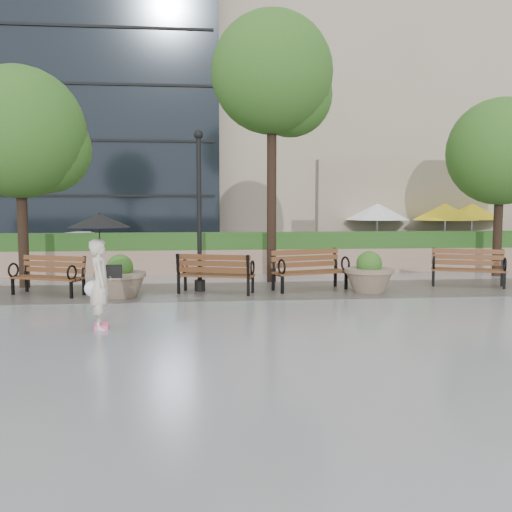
{
  "coord_description": "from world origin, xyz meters",
  "views": [
    {
      "loc": [
        -0.16,
        -11.9,
        2.31
      ],
      "look_at": [
        1.2,
        1.15,
        1.1
      ],
      "focal_mm": 40.0,
      "sensor_mm": 36.0,
      "label": 1
    }
  ],
  "objects": [
    {
      "name": "cafe_wall",
      "position": [
        9.5,
        10.0,
        2.0
      ],
      "size": [
        10.0,
        0.6,
        4.0
      ],
      "primitive_type": "cube",
      "color": "tan",
      "rests_on": "ground"
    },
    {
      "name": "car_right",
      "position": [
        -4.3,
        9.95,
        0.62
      ],
      "size": [
        3.96,
        2.0,
        1.25
      ],
      "primitive_type": "imported",
      "rotation": [
        0.0,
        0.0,
        1.38
      ],
      "color": "white",
      "rests_on": "ground"
    },
    {
      "name": "cafe_hedge",
      "position": [
        9.0,
        7.8,
        0.45
      ],
      "size": [
        8.0,
        0.5,
        0.9
      ],
      "primitive_type": "cube",
      "color": "#2B541C",
      "rests_on": "ground"
    },
    {
      "name": "asphalt_street",
      "position": [
        0.0,
        11.0,
        0.0
      ],
      "size": [
        40.0,
        7.0,
        0.0
      ],
      "primitive_type": "cube",
      "color": "black",
      "rests_on": "ground"
    },
    {
      "name": "bench_2",
      "position": [
        0.31,
        2.62,
        0.31
      ],
      "size": [
        2.05,
        1.31,
        1.03
      ],
      "rotation": [
        0.0,
        0.0,
        2.83
      ],
      "color": "brown",
      "rests_on": "ground"
    },
    {
      "name": "cobble_strip",
      "position": [
        0.0,
        3.0,
        0.01
      ],
      "size": [
        28.0,
        3.2,
        0.01
      ],
      "primitive_type": "cube",
      "color": "#383330",
      "rests_on": "ground"
    },
    {
      "name": "bench_4",
      "position": [
        7.34,
        3.14,
        0.31
      ],
      "size": [
        2.06,
        1.42,
        1.03
      ],
      "rotation": [
        0.0,
        0.0,
        -0.38
      ],
      "color": "brown",
      "rests_on": "ground"
    },
    {
      "name": "car_left",
      "position": [
        -7.0,
        9.69,
        0.6
      ],
      "size": [
        4.28,
        2.08,
        1.2
      ],
      "primitive_type": "imported",
      "rotation": [
        0.0,
        0.0,
        1.47
      ],
      "color": "white",
      "rests_on": "ground"
    },
    {
      "name": "bench_1",
      "position": [
        -3.9,
        2.8,
        0.29
      ],
      "size": [
        1.95,
        1.4,
        0.98
      ],
      "rotation": [
        0.0,
        0.0,
        -0.42
      ],
      "color": "brown",
      "rests_on": "ground"
    },
    {
      "name": "lamppost",
      "position": [
        -0.09,
        3.09,
        1.85
      ],
      "size": [
        0.28,
        0.28,
        4.2
      ],
      "color": "black",
      "rests_on": "ground"
    },
    {
      "name": "hedge_wall",
      "position": [
        0.0,
        7.0,
        0.66
      ],
      "size": [
        24.0,
        0.8,
        1.35
      ],
      "color": "tan",
      "rests_on": "ground"
    },
    {
      "name": "pedestrian",
      "position": [
        -1.94,
        -1.25,
        1.29
      ],
      "size": [
        1.15,
        1.15,
        2.12
      ],
      "rotation": [
        0.0,
        0.0,
        1.71
      ],
      "color": "beige",
      "rests_on": "ground"
    },
    {
      "name": "bench_3",
      "position": [
        2.83,
        2.95,
        0.32
      ],
      "size": [
        2.13,
        1.35,
        1.07
      ],
      "rotation": [
        0.0,
        0.0,
        0.3
      ],
      "color": "brown",
      "rests_on": "ground"
    },
    {
      "name": "patio_umb_white",
      "position": [
        6.68,
        9.19,
        1.99
      ],
      "size": [
        2.5,
        2.5,
        2.3
      ],
      "color": "black",
      "rests_on": "ground"
    },
    {
      "name": "patio_umb_yellow_a",
      "position": [
        9.1,
        8.61,
        1.99
      ],
      "size": [
        2.5,
        2.5,
        2.3
      ],
      "color": "black",
      "rests_on": "ground"
    },
    {
      "name": "patio_umb_yellow_b",
      "position": [
        10.55,
        9.41,
        1.99
      ],
      "size": [
        2.5,
        2.5,
        2.3
      ],
      "color": "black",
      "rests_on": "ground"
    },
    {
      "name": "tree_1",
      "position": [
        2.19,
        4.83,
        5.89
      ],
      "size": [
        3.58,
        3.5,
        7.81
      ],
      "color": "black",
      "rests_on": "ground"
    },
    {
      "name": "tree_0",
      "position": [
        -4.74,
        4.32,
        4.11
      ],
      "size": [
        3.61,
        3.54,
        5.99
      ],
      "color": "black",
      "rests_on": "ground"
    },
    {
      "name": "ground",
      "position": [
        0.0,
        0.0,
        0.0
      ],
      "size": [
        100.0,
        100.0,
        0.0
      ],
      "primitive_type": "plane",
      "color": "gray",
      "rests_on": "ground"
    },
    {
      "name": "planter_left",
      "position": [
        -2.05,
        2.3,
        0.42
      ],
      "size": [
        1.27,
        1.27,
        1.07
      ],
      "color": "#7F6B56",
      "rests_on": "ground"
    },
    {
      "name": "bldg_stone",
      "position": [
        10.0,
        23.0,
        10.0
      ],
      "size": [
        18.0,
        10.0,
        20.0
      ],
      "primitive_type": "cube",
      "color": "tan",
      "rests_on": "ground"
    },
    {
      "name": "bldg_glass",
      "position": [
        -9.0,
        22.0,
        12.5
      ],
      "size": [
        20.0,
        10.0,
        25.0
      ],
      "primitive_type": "cube",
      "color": "black",
      "rests_on": "ground"
    },
    {
      "name": "tree_2",
      "position": [
        9.55,
        5.44,
        3.84
      ],
      "size": [
        3.45,
        3.35,
        5.62
      ],
      "color": "black",
      "rests_on": "ground"
    },
    {
      "name": "planter_right",
      "position": [
        4.3,
        2.46,
        0.42
      ],
      "size": [
        1.29,
        1.29,
        1.08
      ],
      "color": "#7F6B56",
      "rests_on": "ground"
    }
  ]
}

